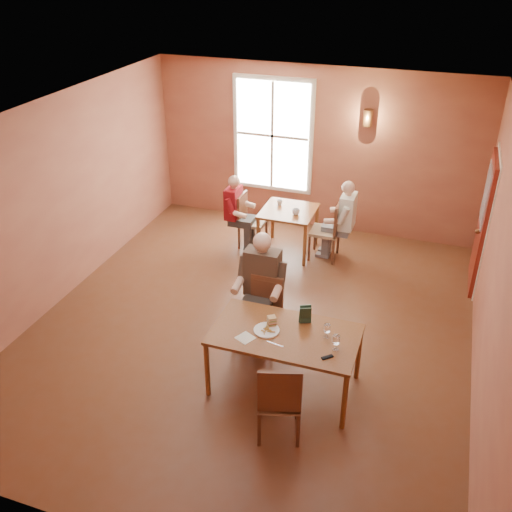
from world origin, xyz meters
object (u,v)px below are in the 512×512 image
(main_table, at_px, (284,360))
(chair_diner_maroon, at_px, (253,221))
(chair_diner_white, at_px, (325,230))
(chair_diner_main, at_px, (262,316))
(second_table, at_px, (288,231))
(chair_empty, at_px, (279,396))
(diner_maroon, at_px, (251,213))
(diner_white, at_px, (327,222))
(diner_main, at_px, (262,301))

(main_table, height_order, chair_diner_maroon, chair_diner_maroon)
(chair_diner_white, xyz_separation_m, chair_diner_maroon, (-1.30, 0.00, -0.04))
(chair_diner_maroon, bearing_deg, chair_diner_main, 21.74)
(chair_diner_main, height_order, second_table, chair_diner_main)
(chair_empty, relative_size, diner_maroon, 0.81)
(chair_diner_main, xyz_separation_m, second_table, (-0.43, 2.72, -0.10))
(main_table, relative_size, chair_diner_main, 1.73)
(chair_diner_white, height_order, diner_white, diner_white)
(chair_diner_main, relative_size, second_table, 1.11)
(chair_empty, relative_size, diner_white, 0.77)
(diner_white, bearing_deg, diner_maroon, 90.00)
(chair_diner_white, bearing_deg, diner_maroon, 90.00)
(diner_maroon, bearing_deg, chair_diner_white, 90.00)
(second_table, xyz_separation_m, diner_maroon, (-0.68, 0.00, 0.25))
(chair_diner_main, distance_m, chair_diner_white, 2.72)
(main_table, height_order, diner_main, diner_main)
(main_table, xyz_separation_m, diner_maroon, (-1.61, 3.37, 0.24))
(main_table, distance_m, second_table, 3.49)
(main_table, xyz_separation_m, diner_main, (-0.50, 0.62, 0.35))
(chair_diner_white, distance_m, diner_maroon, 1.34)
(chair_diner_main, bearing_deg, diner_white, -95.19)
(chair_diner_main, distance_m, diner_maroon, 2.94)
(main_table, relative_size, chair_diner_white, 1.66)
(diner_white, bearing_deg, second_table, 90.00)
(diner_main, bearing_deg, chair_diner_white, -94.51)
(second_table, relative_size, chair_diner_white, 0.86)
(chair_empty, bearing_deg, diner_maroon, 96.44)
(chair_diner_maroon, bearing_deg, chair_diner_white, 90.00)
(chair_diner_main, distance_m, diner_main, 0.26)
(chair_empty, distance_m, diner_white, 4.13)
(diner_main, relative_size, diner_white, 1.11)
(chair_diner_main, bearing_deg, chair_empty, 115.34)
(chair_empty, distance_m, chair_diner_white, 4.13)
(main_table, relative_size, diner_white, 1.27)
(diner_main, distance_m, chair_diner_maroon, 2.96)
(main_table, distance_m, chair_diner_white, 3.38)
(main_table, height_order, chair_diner_main, chair_diner_main)
(main_table, bearing_deg, diner_main, 128.88)
(main_table, height_order, chair_empty, chair_empty)
(chair_diner_main, height_order, diner_maroon, diner_maroon)
(chair_diner_white, bearing_deg, diner_main, 175.49)
(diner_maroon, bearing_deg, chair_empty, 23.33)
(chair_empty, height_order, chair_diner_white, chair_empty)
(diner_main, xyz_separation_m, chair_diner_maroon, (-1.08, 2.75, -0.27))
(main_table, xyz_separation_m, chair_diner_maroon, (-1.58, 3.37, 0.08))
(chair_diner_white, bearing_deg, main_table, -175.19)
(second_table, bearing_deg, diner_white, 0.00)
(main_table, relative_size, diner_maroon, 1.35)
(diner_main, relative_size, chair_diner_maroon, 1.57)
(chair_diner_maroon, bearing_deg, diner_main, 21.53)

